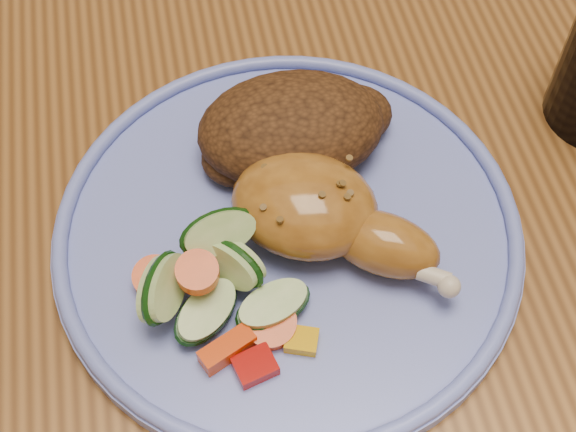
% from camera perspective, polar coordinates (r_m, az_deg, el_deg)
% --- Properties ---
extents(dining_table, '(0.90, 1.40, 0.75)m').
position_cam_1_polar(dining_table, '(0.65, 8.46, 0.73)').
color(dining_table, brown).
rests_on(dining_table, ground).
extents(plate, '(0.30, 0.30, 0.01)m').
position_cam_1_polar(plate, '(0.52, 0.00, -1.27)').
color(plate, '#6B7CD7').
rests_on(plate, dining_table).
extents(plate_rim, '(0.30, 0.30, 0.01)m').
position_cam_1_polar(plate_rim, '(0.51, 0.00, -0.62)').
color(plate_rim, '#6B7CD7').
rests_on(plate_rim, plate).
extents(chicken_leg, '(0.14, 0.13, 0.05)m').
position_cam_1_polar(chicken_leg, '(0.49, 2.54, 0.10)').
color(chicken_leg, '#A86A23').
rests_on(chicken_leg, plate).
extents(rice_pilaf, '(0.14, 0.09, 0.05)m').
position_cam_1_polar(rice_pilaf, '(0.54, 0.48, 6.24)').
color(rice_pilaf, '#472811').
rests_on(rice_pilaf, plate).
extents(vegetable_pile, '(0.12, 0.11, 0.05)m').
position_cam_1_polar(vegetable_pile, '(0.48, -4.90, -5.05)').
color(vegetable_pile, '#A50A05').
rests_on(vegetable_pile, plate).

